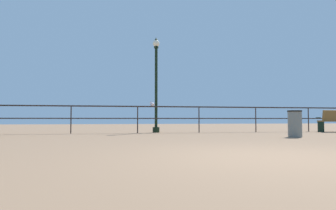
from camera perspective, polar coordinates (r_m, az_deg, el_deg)
name	(u,v)px	position (r m, az deg, el deg)	size (l,w,h in m)	color
ground_plane	(278,158)	(4.60, 20.17, -9.33)	(60.00, 60.00, 0.00)	#806147
pier_railing	(169,113)	(12.10, 0.17, -1.48)	(22.73, 0.05, 1.07)	#2D211D
lamppost_center	(156,82)	(12.42, -2.26, 4.33)	(0.28, 0.28, 3.93)	black
seagull_on_rail	(152,104)	(12.02, -3.03, 0.21)	(0.21, 0.40, 0.19)	silver
trash_bin	(295,124)	(9.88, 22.91, -3.29)	(0.42, 0.42, 0.81)	slate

